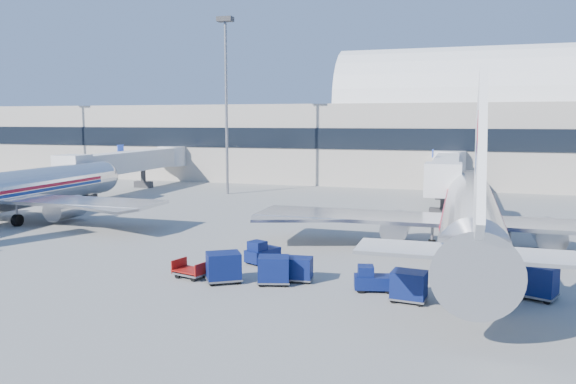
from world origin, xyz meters
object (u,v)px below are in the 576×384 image
(tug_left, at_px, (262,253))
(cart_solo_far, at_px, (536,280))
(mast_west, at_px, (226,80))
(tug_lead, at_px, (373,280))
(tug_right, at_px, (465,277))
(airliner_mid, at_px, (1,192))
(cart_solo_near, at_px, (409,286))
(cart_train_c, at_px, (224,267))
(jetbridge_mid, at_px, (134,161))
(cart_train_b, at_px, (274,269))
(cart_open_red, at_px, (191,272))
(jetbridge_near, at_px, (447,169))
(cart_train_a, at_px, (299,269))
(airliner_main, at_px, (471,214))

(tug_left, xyz_separation_m, cart_solo_far, (16.85, -2.75, 0.28))
(mast_west, xyz_separation_m, tug_lead, (24.65, -36.50, -14.12))
(tug_right, height_order, cart_solo_far, cart_solo_far)
(airliner_mid, relative_size, tug_lead, 15.20)
(tug_lead, bearing_deg, cart_solo_near, -44.97)
(tug_left, height_order, cart_train_c, cart_train_c)
(jetbridge_mid, bearing_deg, cart_solo_far, -37.01)
(cart_train_b, relative_size, cart_train_c, 0.86)
(cart_solo_near, bearing_deg, mast_west, 131.73)
(cart_solo_near, bearing_deg, tug_left, 158.83)
(tug_lead, relative_size, cart_open_red, 1.07)
(cart_train_b, bearing_deg, jetbridge_near, 61.22)
(airliner_mid, distance_m, cart_train_a, 33.82)
(cart_solo_far, distance_m, cart_open_red, 19.84)
(airliner_mid, distance_m, tug_left, 29.41)
(tug_left, bearing_deg, tug_lead, -92.74)
(airliner_mid, distance_m, jetbridge_mid, 26.43)
(jetbridge_mid, relative_size, cart_solo_far, 10.61)
(cart_open_red, bearing_deg, tug_left, 73.83)
(jetbridge_mid, relative_size, cart_open_red, 12.00)
(airliner_mid, bearing_deg, tug_lead, -16.71)
(cart_solo_near, distance_m, cart_solo_far, 7.06)
(tug_left, relative_size, cart_solo_far, 1.04)
(cart_train_a, bearing_deg, cart_train_c, -164.71)
(airliner_mid, relative_size, cart_solo_near, 18.30)
(cart_train_a, bearing_deg, mast_west, 114.34)
(tug_lead, bearing_deg, cart_train_a, 158.82)
(cart_open_red, bearing_deg, cart_solo_near, 12.39)
(tug_left, xyz_separation_m, cart_train_b, (2.39, -4.47, 0.18))
(tug_right, bearing_deg, jetbridge_near, 133.85)
(cart_train_b, bearing_deg, cart_train_a, 23.87)
(jetbridge_mid, xyz_separation_m, mast_west, (14.40, -0.81, 10.86))
(cart_solo_far, bearing_deg, tug_right, -167.42)
(jetbridge_near, bearing_deg, tug_lead, -94.51)
(tug_right, relative_size, cart_solo_near, 1.25)
(cart_solo_far, bearing_deg, jetbridge_near, 121.44)
(airliner_mid, height_order, jetbridge_mid, airliner_mid)
(tug_right, bearing_deg, cart_train_a, -131.44)
(cart_train_c, bearing_deg, cart_open_red, 140.73)
(airliner_mid, relative_size, cart_train_c, 14.44)
(jetbridge_mid, bearing_deg, mast_west, -3.21)
(cart_train_b, xyz_separation_m, cart_train_c, (-2.98, -0.53, 0.07))
(cart_solo_far, bearing_deg, tug_left, -166.89)
(airliner_main, height_order, jetbridge_mid, airliner_main)
(airliner_mid, xyz_separation_m, jetbridge_mid, (-2.40, 26.30, 1.00))
(jetbridge_mid, relative_size, tug_left, 10.16)
(tug_lead, xyz_separation_m, tug_left, (-8.16, 4.07, 0.05))
(cart_train_b, height_order, cart_solo_far, cart_solo_far)
(jetbridge_near, bearing_deg, cart_solo_near, -91.20)
(airliner_mid, bearing_deg, mast_west, 64.79)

